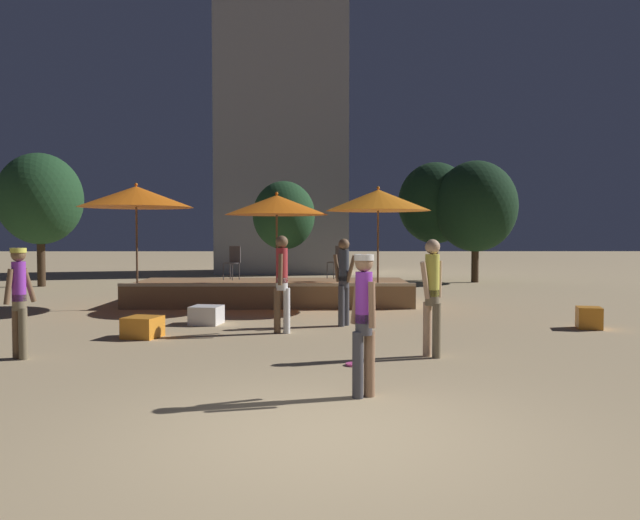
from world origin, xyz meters
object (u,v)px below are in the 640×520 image
Objects in this scene: person_1 at (344,278)px; frisbee_disc at (354,364)px; patio_umbrella_1 at (136,197)px; background_tree_3 at (435,203)px; patio_umbrella_0 at (378,200)px; background_tree_0 at (40,199)px; person_3 at (282,279)px; cube_seat_0 at (589,318)px; cube_seat_1 at (206,315)px; background_tree_2 at (284,216)px; cube_seat_2 at (143,327)px; person_4 at (364,318)px; background_tree_1 at (476,206)px; patio_umbrella_2 at (277,205)px; bistro_chair_0 at (233,259)px; person_2 at (432,292)px; person_0 at (19,297)px; bistro_chair_1 at (337,259)px.

person_1 is 3.96m from frisbee_disc.
background_tree_3 is (9.34, 9.56, 0.30)m from patio_umbrella_1.
patio_umbrella_0 is 13.18m from background_tree_0.
person_1 is at bearing 42.50° from person_3.
cube_seat_0 is (9.94, -3.37, -2.60)m from patio_umbrella_1.
frisbee_disc is (2.83, -4.11, -0.17)m from cube_seat_1.
cube_seat_2 is at bearing -99.39° from background_tree_2.
background_tree_3 is at bearing 75.26° from frisbee_disc.
person_4 is (-1.02, -8.52, -1.80)m from patio_umbrella_0.
background_tree_2 is at bearing -162.28° from background_tree_3.
cube_seat_0 is 0.12× the size of background_tree_1.
cube_seat_0 is at bearing -40.97° from patio_umbrella_0.
patio_umbrella_1 is at bearing 179.96° from patio_umbrella_0.
background_tree_1 reaches higher than cube_seat_0.
bistro_chair_0 is (-1.23, 1.04, -1.41)m from patio_umbrella_2.
patio_umbrella_1 is at bearing -113.47° from background_tree_2.
patio_umbrella_1 is 2.98m from bistro_chair_0.
background_tree_1 is (10.69, 8.39, 0.12)m from patio_umbrella_1.
cube_seat_0 is 0.31× the size of person_1.
cube_seat_2 is 13.17m from background_tree_0.
person_2 is (4.94, -1.83, 0.81)m from cube_seat_2.
person_0 is 7.11× the size of frisbee_disc.
background_tree_3 is (4.30, 18.09, 2.19)m from person_4.
person_4 is 0.35× the size of background_tree_1.
person_1 is 0.99× the size of person_2.
bistro_chair_0 is (2.27, 7.33, 0.26)m from person_0.
frisbee_disc is at bearing -119.33° from person_4.
patio_umbrella_1 is 1.76× the size of person_1.
frisbee_disc is at bearing -83.22° from background_tree_2.
background_tree_0 is at bearing 173.32° from bistro_chair_0.
background_tree_3 reaches higher than person_2.
patio_umbrella_0 is at bearing 81.36° from frisbee_disc.
person_0 is 14.40m from background_tree_2.
bistro_chair_0 is (-1.57, 4.93, 0.16)m from person_3.
background_tree_1 is (0.74, 11.77, 2.72)m from cube_seat_0.
background_tree_1 is at bearing 38.15° from patio_umbrella_1.
background_tree_3 reaches higher than person_4.
bistro_chair_0 is 0.19× the size of background_tree_1.
person_3 is at bearing -105.15° from person_4.
cube_seat_2 is 0.80× the size of bistro_chair_0.
bistro_chair_0 is at bearing 112.99° from person_3.
person_3 is 14.10m from background_tree_0.
cube_seat_2 is at bearing -173.45° from cube_seat_0.
patio_umbrella_2 is at bearing -109.42° from person_4.
patio_umbrella_1 is 4.54× the size of cube_seat_1.
bistro_chair_1 is at bearing -33.64° from person_2.
frisbee_disc is at bearing -110.41° from background_tree_1.
person_3 is 0.48× the size of background_tree_2.
cube_seat_2 is 2.70m from person_3.
person_4 is at bearing -79.87° from patio_umbrella_2.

